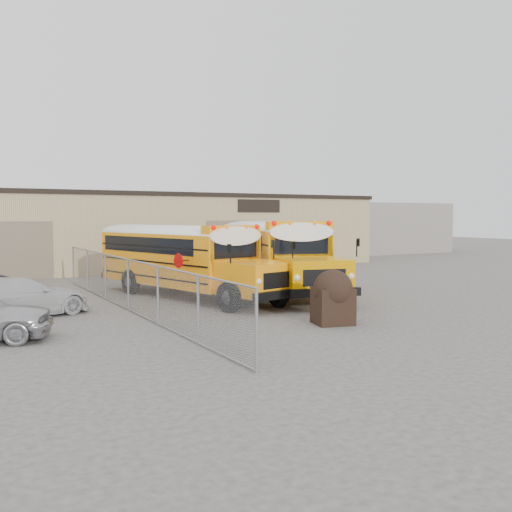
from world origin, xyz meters
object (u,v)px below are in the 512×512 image
school_bus_left (108,248)px  tarp_bundle (333,296)px  school_bus_right (240,243)px  car_white (19,297)px

school_bus_left → tarp_bundle: (3.18, -13.67, -0.86)m
school_bus_left → tarp_bundle: bearing=-76.9°
school_bus_left → school_bus_right: size_ratio=0.95×
tarp_bundle → car_white: (-8.14, 5.79, -0.19)m
school_bus_right → car_white: school_bus_right is taller
school_bus_left → car_white: size_ratio=2.29×
school_bus_right → tarp_bundle: school_bus_right is taller
school_bus_left → car_white: bearing=-122.2°
car_white → school_bus_right: bearing=-76.2°
school_bus_left → school_bus_right: bearing=-0.0°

